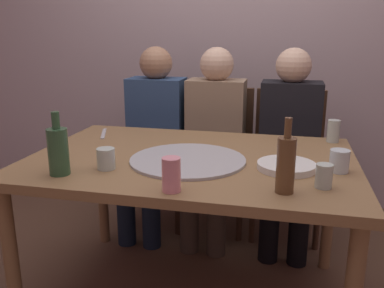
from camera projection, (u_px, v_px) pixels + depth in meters
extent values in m
cube|color=#B29EA3|center=(235.00, 26.00, 2.98)|extent=(6.00, 0.10, 2.60)
cube|color=olive|center=(192.00, 161.00, 1.85)|extent=(1.43, 0.98, 0.04)
cylinder|color=olive|center=(12.00, 265.00, 1.68)|extent=(0.06, 0.06, 0.68)
cylinder|color=olive|center=(102.00, 189.00, 2.49)|extent=(0.06, 0.06, 0.68)
cylinder|color=olive|center=(329.00, 210.00, 2.20)|extent=(0.06, 0.06, 0.68)
cylinder|color=#ADADB2|center=(187.00, 160.00, 1.77)|extent=(0.50, 0.50, 0.01)
cylinder|color=#2D5133|center=(58.00, 152.00, 1.59)|extent=(0.08, 0.08, 0.18)
cylinder|color=#2D5133|center=(56.00, 120.00, 1.56)|extent=(0.03, 0.03, 0.07)
cylinder|color=brown|center=(286.00, 166.00, 1.41)|extent=(0.06, 0.06, 0.20)
cylinder|color=brown|center=(288.00, 128.00, 1.37)|extent=(0.02, 0.02, 0.07)
cylinder|color=silver|center=(339.00, 161.00, 1.63)|extent=(0.08, 0.08, 0.09)
cylinder|color=#B7C6BC|center=(324.00, 176.00, 1.47)|extent=(0.06, 0.06, 0.09)
cylinder|color=#B7C6BC|center=(106.00, 159.00, 1.67)|extent=(0.07, 0.07, 0.09)
cylinder|color=#B7C6BC|center=(333.00, 131.00, 2.07)|extent=(0.06, 0.06, 0.11)
cylinder|color=pink|center=(171.00, 175.00, 1.43)|extent=(0.07, 0.07, 0.12)
cylinder|color=white|center=(286.00, 166.00, 1.67)|extent=(0.24, 0.24, 0.03)
cube|color=#B7B7BC|center=(104.00, 134.00, 2.24)|extent=(0.10, 0.21, 0.01)
cube|color=#472D1E|center=(157.00, 156.00, 2.76)|extent=(0.44, 0.44, 0.05)
cube|color=#472D1E|center=(165.00, 118.00, 2.89)|extent=(0.44, 0.04, 0.45)
cylinder|color=#472D1E|center=(177.00, 203.00, 2.61)|extent=(0.04, 0.04, 0.42)
cylinder|color=#472D1E|center=(121.00, 197.00, 2.69)|extent=(0.04, 0.04, 0.42)
cylinder|color=#472D1E|center=(191.00, 182.00, 2.96)|extent=(0.04, 0.04, 0.42)
cylinder|color=#472D1E|center=(141.00, 178.00, 3.05)|extent=(0.04, 0.04, 0.42)
cube|color=#472D1E|center=(215.00, 160.00, 2.68)|extent=(0.44, 0.44, 0.05)
cube|color=#472D1E|center=(220.00, 120.00, 2.81)|extent=(0.44, 0.04, 0.45)
cylinder|color=#472D1E|center=(239.00, 209.00, 2.52)|extent=(0.04, 0.04, 0.42)
cylinder|color=#472D1E|center=(179.00, 203.00, 2.60)|extent=(0.04, 0.04, 0.42)
cylinder|color=#472D1E|center=(246.00, 187.00, 2.88)|extent=(0.04, 0.04, 0.42)
cylinder|color=#472D1E|center=(193.00, 182.00, 2.96)|extent=(0.04, 0.04, 0.42)
cube|color=#472D1E|center=(287.00, 165.00, 2.58)|extent=(0.44, 0.44, 0.05)
cube|color=#472D1E|center=(290.00, 124.00, 2.71)|extent=(0.44, 0.04, 0.45)
cylinder|color=#472D1E|center=(317.00, 216.00, 2.42)|extent=(0.04, 0.04, 0.42)
cylinder|color=#472D1E|center=(252.00, 210.00, 2.50)|extent=(0.04, 0.04, 0.42)
cylinder|color=#472D1E|center=(314.00, 192.00, 2.78)|extent=(0.04, 0.04, 0.42)
cylinder|color=#472D1E|center=(257.00, 188.00, 2.86)|extent=(0.04, 0.04, 0.42)
cube|color=navy|center=(157.00, 118.00, 2.71)|extent=(0.36, 0.22, 0.52)
sphere|color=#A87A5B|center=(156.00, 63.00, 2.62)|extent=(0.21, 0.21, 0.21)
cylinder|color=black|center=(160.00, 165.00, 2.58)|extent=(0.12, 0.40, 0.12)
cylinder|color=black|center=(136.00, 164.00, 2.61)|extent=(0.12, 0.40, 0.12)
cylinder|color=black|center=(151.00, 212.00, 2.45)|extent=(0.11, 0.11, 0.45)
cylinder|color=black|center=(126.00, 209.00, 2.48)|extent=(0.11, 0.11, 0.45)
cube|color=#937A60|center=(216.00, 121.00, 2.63)|extent=(0.36, 0.22, 0.52)
sphere|color=beige|center=(217.00, 64.00, 2.53)|extent=(0.21, 0.21, 0.21)
cylinder|color=#3B3026|center=(223.00, 170.00, 2.49)|extent=(0.12, 0.40, 0.12)
cylinder|color=#3B3026|center=(197.00, 168.00, 2.53)|extent=(0.12, 0.40, 0.12)
cylinder|color=#3B3026|center=(216.00, 218.00, 2.36)|extent=(0.11, 0.11, 0.45)
cylinder|color=#3B3026|center=(189.00, 216.00, 2.40)|extent=(0.11, 0.11, 0.45)
cube|color=black|center=(290.00, 124.00, 2.53)|extent=(0.36, 0.22, 0.52)
sphere|color=beige|center=(294.00, 66.00, 2.43)|extent=(0.21, 0.21, 0.21)
cylinder|color=black|center=(301.00, 176.00, 2.39)|extent=(0.12, 0.40, 0.12)
cylinder|color=black|center=(273.00, 174.00, 2.43)|extent=(0.12, 0.40, 0.12)
cylinder|color=black|center=(299.00, 227.00, 2.26)|extent=(0.11, 0.11, 0.45)
cylinder|color=black|center=(269.00, 224.00, 2.30)|extent=(0.11, 0.11, 0.45)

